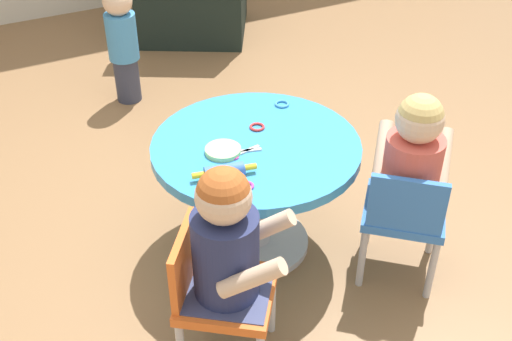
# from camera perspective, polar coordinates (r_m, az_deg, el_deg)

# --- Properties ---
(ground_plane) EXTENTS (10.00, 10.00, 0.00)m
(ground_plane) POSITION_cam_1_polar(r_m,az_deg,el_deg) (2.73, 0.00, -6.54)
(ground_plane) COLOR olive
(craft_table) EXTENTS (0.80, 0.80, 0.51)m
(craft_table) POSITION_cam_1_polar(r_m,az_deg,el_deg) (2.50, 0.00, -0.18)
(craft_table) COLOR silver
(craft_table) RESTS_ON ground
(child_chair_left) EXTENTS (0.42, 0.42, 0.54)m
(child_chair_left) POSITION_cam_1_polar(r_m,az_deg,el_deg) (2.11, -3.53, -10.66)
(child_chair_left) COLOR #B7B7BC
(child_chair_left) RESTS_ON ground
(seated_child_left) EXTENTS (0.44, 0.42, 0.51)m
(seated_child_left) POSITION_cam_1_polar(r_m,az_deg,el_deg) (1.95, -2.62, -6.19)
(seated_child_left) COLOR #3F4772
(seated_child_left) RESTS_ON ground
(child_chair_right) EXTENTS (0.42, 0.42, 0.54)m
(child_chair_right) POSITION_cam_1_polar(r_m,az_deg,el_deg) (2.46, 13.05, -3.80)
(child_chair_right) COLOR #B7B7BC
(child_chair_right) RESTS_ON ground
(seated_child_right) EXTENTS (0.43, 0.44, 0.51)m
(seated_child_right) POSITION_cam_1_polar(r_m,az_deg,el_deg) (2.36, 13.83, 1.06)
(seated_child_right) COLOR #3F4772
(seated_child_right) RESTS_ON ground
(toddler_standing) EXTENTS (0.17, 0.17, 0.67)m
(toddler_standing) POSITION_cam_1_polar(r_m,az_deg,el_deg) (3.67, -11.81, 11.18)
(toddler_standing) COLOR #33384C
(toddler_standing) RESTS_ON ground
(rolling_pin) EXTENTS (0.23, 0.08, 0.05)m
(rolling_pin) POSITION_cam_1_polar(r_m,az_deg,el_deg) (2.23, -2.83, -0.05)
(rolling_pin) COLOR #3F72CC
(rolling_pin) RESTS_ON craft_table
(craft_scissors) EXTENTS (0.14, 0.08, 0.01)m
(craft_scissors) POSITION_cam_1_polar(r_m,az_deg,el_deg) (2.36, -1.56, 1.60)
(craft_scissors) COLOR silver
(craft_scissors) RESTS_ON craft_table
(playdough_blob_0) EXTENTS (0.13, 0.13, 0.02)m
(playdough_blob_0) POSITION_cam_1_polar(r_m,az_deg,el_deg) (2.36, -2.95, 1.79)
(playdough_blob_0) COLOR #B2E58C
(playdough_blob_0) RESTS_ON craft_table
(cookie_cutter_0) EXTENTS (0.06, 0.06, 0.01)m
(cookie_cutter_0) POSITION_cam_1_polar(r_m,az_deg,el_deg) (2.67, 2.33, 5.95)
(cookie_cutter_0) COLOR #3F99D8
(cookie_cutter_0) RESTS_ON craft_table
(cookie_cutter_1) EXTENTS (0.05, 0.05, 0.01)m
(cookie_cutter_1) POSITION_cam_1_polar(r_m,az_deg,el_deg) (2.19, -0.81, -1.37)
(cookie_cutter_1) COLOR #D83FA5
(cookie_cutter_1) RESTS_ON craft_table
(cookie_cutter_2) EXTENTS (0.06, 0.06, 0.01)m
(cookie_cutter_2) POSITION_cam_1_polar(r_m,az_deg,el_deg) (2.51, 0.10, 3.91)
(cookie_cutter_2) COLOR red
(cookie_cutter_2) RESTS_ON craft_table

